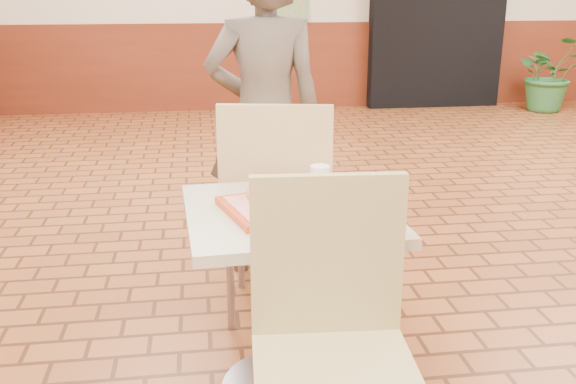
{
  "coord_description": "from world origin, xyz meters",
  "views": [
    {
      "loc": [
        -1.63,
        -2.63,
        1.43
      ],
      "look_at": [
        -1.35,
        -0.63,
        0.77
      ],
      "focal_mm": 40.0,
      "sensor_mm": 36.0,
      "label": 1
    }
  ],
  "objects": [
    {
      "name": "wainscot_band",
      "position": [
        0.0,
        0.0,
        0.5
      ],
      "size": [
        8.0,
        10.0,
        1.0
      ],
      "color": "#622412",
      "rests_on": "ground"
    },
    {
      "name": "ring_donut",
      "position": [
        -1.43,
        -0.56,
        0.75
      ],
      "size": [
        0.14,
        0.14,
        0.03
      ],
      "primitive_type": "torus",
      "rotation": [
        0.0,
        0.0,
        0.34
      ],
      "color": "#DA994F",
      "rests_on": "serving_tray"
    },
    {
      "name": "customer",
      "position": [
        -1.31,
        0.48,
        0.8
      ],
      "size": [
        0.59,
        0.39,
        1.6
      ],
      "primitive_type": "imported",
      "rotation": [
        0.0,
        0.0,
        3.15
      ],
      "color": "brown",
      "rests_on": "ground"
    },
    {
      "name": "potted_plant",
      "position": [
        2.43,
        4.4,
        0.43
      ],
      "size": [
        0.82,
        0.73,
        0.87
      ],
      "primitive_type": "imported",
      "rotation": [
        0.0,
        0.0,
        0.07
      ],
      "color": "#2D7036",
      "rests_on": "ground"
    },
    {
      "name": "corridor_doorway",
      "position": [
        1.2,
        4.88,
        1.1
      ],
      "size": [
        1.6,
        0.22,
        2.2
      ],
      "primitive_type": "cube",
      "color": "black",
      "rests_on": "ground"
    },
    {
      "name": "paper_cup",
      "position": [
        -1.22,
        -0.52,
        0.78
      ],
      "size": [
        0.07,
        0.07,
        0.09
      ],
      "rotation": [
        0.0,
        0.0,
        -0.28
      ],
      "color": "white",
      "rests_on": "serving_tray"
    },
    {
      "name": "long_john_donut",
      "position": [
        -1.32,
        -0.63,
        0.76
      ],
      "size": [
        0.14,
        0.07,
        0.04
      ],
      "rotation": [
        0.0,
        0.0,
        0.04
      ],
      "color": "gold",
      "rests_on": "serving_tray"
    },
    {
      "name": "chair_main_front",
      "position": [
        -1.3,
        -1.12,
        0.52
      ],
      "size": [
        0.46,
        0.46,
        0.94
      ],
      "rotation": [
        0.0,
        0.0,
        -0.06
      ],
      "color": "tan",
      "rests_on": "ground"
    },
    {
      "name": "main_table",
      "position": [
        -1.35,
        -0.63,
        0.48
      ],
      "size": [
        0.67,
        0.67,
        0.71
      ],
      "rotation": [
        0.0,
        0.0,
        0.06
      ],
      "color": "#BCB297",
      "rests_on": "ground"
    },
    {
      "name": "serving_tray",
      "position": [
        -1.35,
        -0.63,
        0.72
      ],
      "size": [
        0.41,
        0.32,
        0.03
      ],
      "rotation": [
        0.0,
        0.0,
        0.28
      ],
      "color": "red",
      "rests_on": "main_table"
    },
    {
      "name": "chair_main_back",
      "position": [
        -1.32,
        -0.07,
        0.55
      ],
      "size": [
        0.53,
        0.53,
        0.98
      ],
      "rotation": [
        0.0,
        0.0,
        2.96
      ],
      "color": "#D6BA80",
      "rests_on": "ground"
    }
  ]
}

